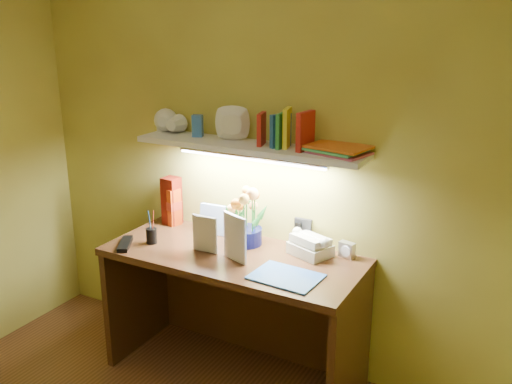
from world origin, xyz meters
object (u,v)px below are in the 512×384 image
flower_bouquet (246,217)px  desk_clock (347,250)px  whisky_bottle (172,202)px  desk (234,316)px  telephone (310,244)px

flower_bouquet → desk_clock: flower_bouquet is taller
whisky_bottle → desk_clock: bearing=1.8°
desk → flower_bouquet: flower_bouquet is taller
whisky_bottle → telephone: bearing=-1.7°
desk → whisky_bottle: bearing=158.8°
flower_bouquet → telephone: size_ratio=1.52×
flower_bouquet → telephone: (0.38, 0.03, -0.10)m
desk → desk_clock: desk_clock is taller
desk_clock → whisky_bottle: size_ratio=0.29×
telephone → desk_clock: size_ratio=2.51×
desk → desk_clock: size_ratio=16.70×
desk_clock → whisky_bottle: bearing=-164.2°
flower_bouquet → desk_clock: 0.58m
flower_bouquet → desk_clock: (0.56, 0.09, -0.12)m
flower_bouquet → telephone: bearing=4.5°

